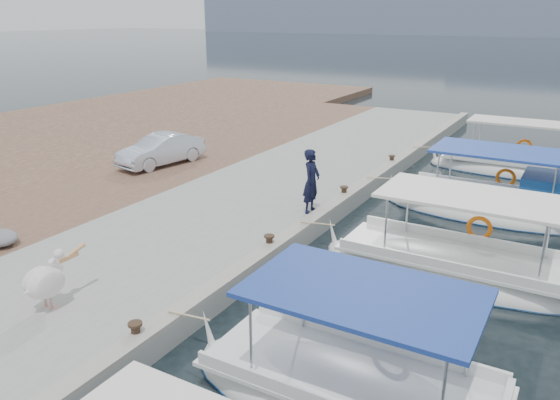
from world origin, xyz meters
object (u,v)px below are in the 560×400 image
(fishing_caique_e, at_px, (511,170))
(fishing_caique_c, at_px, (455,272))
(fishing_caique_b, at_px, (349,397))
(parked_car, at_px, (161,150))
(fisherman, at_px, (311,181))
(fishing_caique_d, at_px, (491,209))
(pelican, at_px, (47,281))

(fishing_caique_e, bearing_deg, fishing_caique_c, -89.19)
(fishing_caique_e, bearing_deg, fishing_caique_b, -91.05)
(fishing_caique_c, bearing_deg, parked_car, 165.29)
(fishing_caique_b, bearing_deg, fisherman, 121.30)
(fishing_caique_b, relative_size, parked_car, 1.66)
(fishing_caique_c, height_order, fishing_caique_e, same)
(fishing_caique_c, xyz_separation_m, fisherman, (-4.78, 1.27, 1.38))
(fishing_caique_b, xyz_separation_m, fishing_caique_d, (0.45, 11.11, 0.07))
(fishing_caique_c, relative_size, parked_car, 1.90)
(parked_car, bearing_deg, pelican, -49.84)
(fishing_caique_c, bearing_deg, fishing_caique_d, 90.12)
(fishing_caique_b, distance_m, fishing_caique_e, 16.81)
(fishing_caique_b, relative_size, fishing_caique_c, 0.87)
(fishing_caique_d, height_order, fisherman, fisherman)
(fishing_caique_b, height_order, fisherman, fisherman)
(fishing_caique_c, distance_m, parked_car, 13.18)
(fishing_caique_b, relative_size, fishing_caique_e, 0.91)
(fishing_caique_d, relative_size, fisherman, 3.45)
(fisherman, bearing_deg, fishing_caique_d, -53.13)
(parked_car, bearing_deg, fishing_caique_d, 19.12)
(fishing_caique_b, xyz_separation_m, parked_car, (-12.25, 9.17, 1.00))
(fishing_caique_b, distance_m, fisherman, 8.42)
(fishing_caique_b, xyz_separation_m, fishing_caique_e, (0.31, 16.81, 0.00))
(fisherman, bearing_deg, fishing_caique_b, -151.93)
(fishing_caique_c, relative_size, fisherman, 3.56)
(fishing_caique_b, height_order, parked_car, fishing_caique_b)
(fishing_caique_d, distance_m, parked_car, 12.88)
(fishing_caique_e, xyz_separation_m, fisherman, (-4.62, -9.71, 1.38))
(parked_car, bearing_deg, fishing_caique_e, 41.75)
(pelican, bearing_deg, fishing_caique_c, 44.18)
(fishing_caique_e, distance_m, pelican, 19.01)
(fishing_caique_c, bearing_deg, fishing_caique_e, 90.81)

